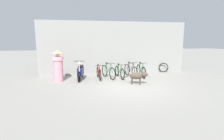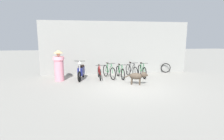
# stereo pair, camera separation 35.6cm
# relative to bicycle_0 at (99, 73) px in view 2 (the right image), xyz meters

# --- Properties ---
(ground_plane) EXTENTS (60.00, 60.00, 0.00)m
(ground_plane) POSITION_rel_bicycle_0_xyz_m (1.27, -2.04, -0.35)
(ground_plane) COLOR gray
(shop_wall_back) EXTENTS (9.65, 0.20, 3.38)m
(shop_wall_back) POSITION_rel_bicycle_0_xyz_m (1.27, 1.44, 1.34)
(shop_wall_back) COLOR gray
(shop_wall_back) RESTS_ON ground
(bicycle_0) EXTENTS (0.46, 1.61, 0.84)m
(bicycle_0) POSITION_rel_bicycle_0_xyz_m (0.00, 0.00, 0.00)
(bicycle_0) COLOR black
(bicycle_0) RESTS_ON ground
(bicycle_1) EXTENTS (0.60, 1.66, 0.92)m
(bicycle_1) POSITION_rel_bicycle_0_xyz_m (0.58, 0.12, 0.03)
(bicycle_1) COLOR black
(bicycle_1) RESTS_ON ground
(bicycle_2) EXTENTS (0.46, 1.69, 0.84)m
(bicycle_2) POSITION_rel_bicycle_0_xyz_m (1.23, 0.05, -0.00)
(bicycle_2) COLOR black
(bicycle_2) RESTS_ON ground
(bicycle_3) EXTENTS (0.46, 1.76, 0.92)m
(bicycle_3) POSITION_rel_bicycle_0_xyz_m (1.95, 0.18, 0.03)
(bicycle_3) COLOR black
(bicycle_3) RESTS_ON ground
(bicycle_4) EXTENTS (0.46, 1.66, 0.89)m
(bicycle_4) POSITION_rel_bicycle_0_xyz_m (2.57, 0.07, 0.02)
(bicycle_4) COLOR black
(bicycle_4) RESTS_ON ground
(motorcycle) EXTENTS (0.58, 1.78, 1.10)m
(motorcycle) POSITION_rel_bicycle_0_xyz_m (-1.02, 0.05, 0.09)
(motorcycle) COLOR black
(motorcycle) RESTS_ON ground
(stray_dog) EXTENTS (1.12, 0.63, 0.66)m
(stray_dog) POSITION_rel_bicycle_0_xyz_m (1.79, -1.59, 0.09)
(stray_dog) COLOR #4C3F33
(stray_dog) RESTS_ON ground
(person_in_robes) EXTENTS (0.69, 0.69, 1.69)m
(person_in_robes) POSITION_rel_bicycle_0_xyz_m (-2.20, -0.13, 0.51)
(person_in_robes) COLOR pink
(person_in_robes) RESTS_ON ground
(spare_tire_left) EXTENTS (0.63, 0.24, 0.65)m
(spare_tire_left) POSITION_rel_bicycle_0_xyz_m (4.63, 1.19, -0.02)
(spare_tire_left) COLOR black
(spare_tire_left) RESTS_ON ground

